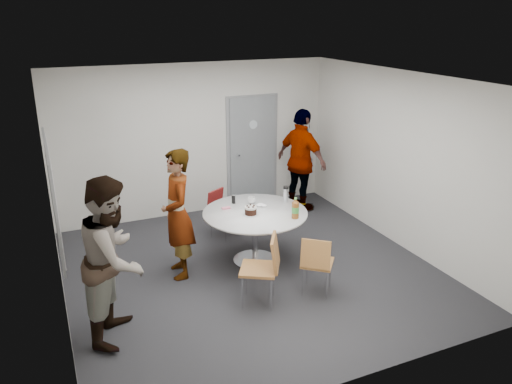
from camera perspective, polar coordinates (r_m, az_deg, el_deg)
name	(u,v)px	position (r m, az deg, el deg)	size (l,w,h in m)	color
floor	(251,270)	(7.25, -0.60, -8.94)	(5.00, 5.00, 0.00)	black
ceiling	(250,79)	(6.40, -0.69, 12.76)	(5.00, 5.00, 0.00)	silver
wall_back	(195,140)	(8.97, -6.98, 5.89)	(5.00, 5.00, 0.00)	beige
wall_left	(52,209)	(6.22, -22.33, -1.83)	(5.00, 5.00, 0.00)	beige
wall_right	(400,160)	(7.98, 16.13, 3.49)	(5.00, 5.00, 0.00)	beige
wall_front	(358,261)	(4.69, 11.60, -7.75)	(5.00, 5.00, 0.00)	beige
door	(252,152)	(9.40, -0.43, 4.64)	(1.02, 0.17, 2.12)	gray
whiteboard	(53,195)	(6.38, -22.18, -0.33)	(0.04, 1.90, 1.25)	gray
table	(257,218)	(7.22, 0.09, -3.04)	(1.51, 1.51, 1.09)	silver
chair_near_left	(266,263)	(6.24, 1.13, -8.10)	(0.63, 0.61, 0.92)	brown
chair_near_right	(317,260)	(6.49, 6.93, -7.76)	(0.57, 0.57, 0.82)	brown
chair_far	(220,209)	(8.16, -4.12, -1.92)	(0.52, 0.53, 0.78)	maroon
person_main	(178,214)	(6.86, -8.95, -2.54)	(0.66, 0.43, 1.81)	#A5C6EA
person_left	(114,259)	(5.73, -15.96, -7.32)	(0.92, 0.72, 1.89)	white
person_right	(301,161)	(9.09, 5.22, 3.53)	(1.11, 0.46, 1.90)	black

